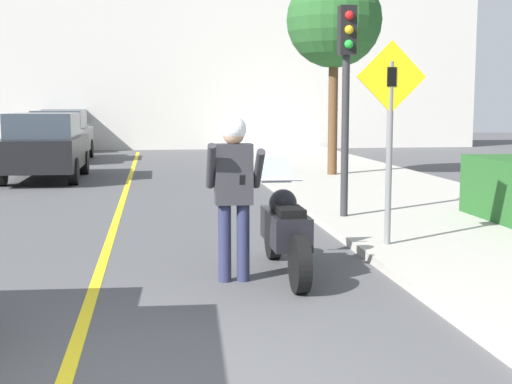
{
  "coord_description": "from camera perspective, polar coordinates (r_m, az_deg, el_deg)",
  "views": [
    {
      "loc": [
        0.05,
        -4.48,
        1.92
      ],
      "look_at": [
        1.19,
        3.49,
        0.92
      ],
      "focal_mm": 50.0,
      "sensor_mm": 36.0,
      "label": 1
    }
  ],
  "objects": [
    {
      "name": "building_backdrop",
      "position": [
        30.51,
        -8.32,
        9.63
      ],
      "size": [
        28.0,
        1.2,
        6.61
      ],
      "color": "beige",
      "rests_on": "ground"
    },
    {
      "name": "parked_car_white",
      "position": [
        30.05,
        -14.94,
        4.84
      ],
      "size": [
        1.88,
        4.2,
        1.68
      ],
      "color": "black",
      "rests_on": "ground"
    },
    {
      "name": "motorcycle",
      "position": [
        8.04,
        2.35,
        -3.09
      ],
      "size": [
        0.62,
        2.24,
        1.28
      ],
      "color": "black",
      "rests_on": "ground"
    },
    {
      "name": "parked_car_grey",
      "position": [
        24.8,
        -15.37,
        4.39
      ],
      "size": [
        1.88,
        4.2,
        1.68
      ],
      "color": "black",
      "rests_on": "ground"
    },
    {
      "name": "traffic_light",
      "position": [
        11.45,
        7.24,
        9.63
      ],
      "size": [
        0.26,
        0.3,
        3.32
      ],
      "color": "#2D2D30",
      "rests_on": "sidewalk_curb"
    },
    {
      "name": "road_center_line",
      "position": [
        10.67,
        -11.49,
        -3.38
      ],
      "size": [
        0.12,
        36.0,
        0.01
      ],
      "color": "yellow",
      "rests_on": "ground"
    },
    {
      "name": "parked_car_black",
      "position": [
        18.69,
        -16.56,
        3.55
      ],
      "size": [
        1.88,
        4.2,
        1.68
      ],
      "color": "black",
      "rests_on": "ground"
    },
    {
      "name": "crossing_sign",
      "position": [
        9.21,
        10.68,
        5.44
      ],
      "size": [
        0.91,
        0.08,
        2.59
      ],
      "color": "slate",
      "rests_on": "sidewalk_curb"
    },
    {
      "name": "person_biker",
      "position": [
        7.61,
        -1.79,
        0.96
      ],
      "size": [
        0.59,
        0.48,
        1.79
      ],
      "color": "#282D4C",
      "rests_on": "ground"
    },
    {
      "name": "street_tree",
      "position": [
        18.41,
        6.27,
        13.45
      ],
      "size": [
        2.39,
        2.39,
        5.08
      ],
      "color": "brown",
      "rests_on": "sidewalk_curb"
    }
  ]
}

